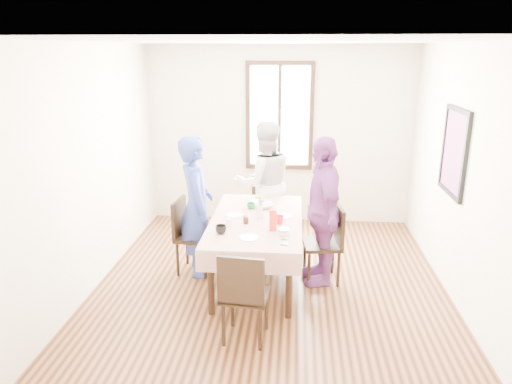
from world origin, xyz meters
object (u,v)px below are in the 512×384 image
(dining_table, at_px, (256,250))
(person_far, at_px, (264,183))
(chair_left, at_px, (195,236))
(person_right, at_px, (322,211))
(chair_right, at_px, (322,244))
(person_left, at_px, (195,206))
(chair_far, at_px, (264,211))
(chair_near, at_px, (245,294))

(dining_table, bearing_deg, person_far, 90.00)
(chair_left, relative_size, person_right, 0.53)
(person_far, relative_size, person_right, 1.00)
(chair_right, xyz_separation_m, person_left, (-1.50, 0.11, 0.39))
(chair_far, xyz_separation_m, person_far, (0.00, -0.02, 0.41))
(chair_far, distance_m, person_left, 1.32)
(chair_right, relative_size, chair_near, 1.00)
(person_left, xyz_separation_m, person_right, (1.48, -0.11, 0.02))
(chair_far, xyz_separation_m, chair_near, (0.00, -2.36, 0.00))
(person_left, distance_m, person_far, 1.24)
(dining_table, height_order, person_left, person_left)
(dining_table, relative_size, chair_far, 1.89)
(chair_right, distance_m, person_far, 1.40)
(chair_near, height_order, person_right, person_right)
(dining_table, distance_m, chair_right, 0.77)
(person_left, height_order, person_right, person_right)
(person_left, bearing_deg, dining_table, -120.90)
(chair_left, xyz_separation_m, chair_right, (1.52, -0.11, 0.00))
(dining_table, xyz_separation_m, chair_left, (-0.76, 0.16, 0.08))
(person_far, bearing_deg, dining_table, 70.60)
(chair_left, distance_m, person_left, 0.39)
(person_right, bearing_deg, chair_right, 80.42)
(dining_table, distance_m, person_far, 1.26)
(person_left, bearing_deg, person_far, -55.11)
(chair_right, bearing_deg, person_far, 27.29)
(chair_right, relative_size, chair_far, 1.00)
(chair_left, xyz_separation_m, person_left, (0.02, 0.00, 0.39))
(person_left, bearing_deg, person_right, -112.76)
(chair_near, bearing_deg, dining_table, 96.03)
(chair_left, bearing_deg, person_far, 149.00)
(chair_left, distance_m, person_far, 1.32)
(person_far, distance_m, person_right, 1.33)
(chair_left, distance_m, chair_near, 1.54)
(chair_right, height_order, person_far, person_far)
(chair_right, bearing_deg, chair_left, 78.77)
(dining_table, relative_size, chair_right, 1.89)
(person_left, bearing_deg, chair_right, -112.70)
(person_right, bearing_deg, chair_near, -40.48)
(chair_near, height_order, person_left, person_left)
(dining_table, relative_size, chair_near, 1.89)
(chair_far, bearing_deg, chair_left, 61.52)
(person_left, bearing_deg, chair_far, -54.53)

